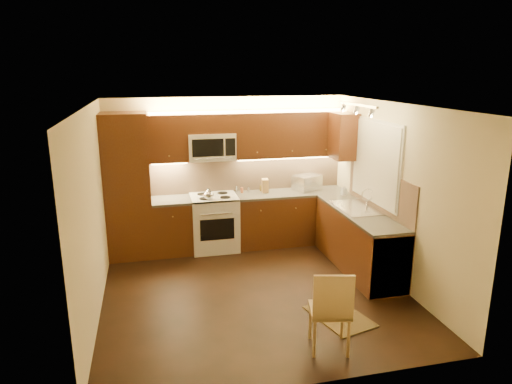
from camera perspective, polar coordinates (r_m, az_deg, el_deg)
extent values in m
cube|color=black|center=(6.43, -0.18, -12.17)|extent=(4.00, 4.00, 0.01)
cube|color=beige|center=(5.74, -0.20, 10.66)|extent=(4.00, 4.00, 0.01)
cube|color=beige|center=(7.86, -3.49, 2.58)|extent=(4.00, 0.01, 2.50)
cube|color=beige|center=(4.15, 6.15, -8.95)|extent=(4.00, 0.01, 2.50)
cube|color=beige|center=(5.86, -19.62, -2.58)|extent=(0.01, 4.00, 2.50)
cube|color=beige|center=(6.69, 16.75, -0.24)|extent=(0.01, 4.00, 2.50)
cube|color=#441B0E|center=(7.50, -15.60, 0.65)|extent=(0.70, 0.60, 2.30)
cube|color=#441B0E|center=(7.70, -10.31, -4.27)|extent=(0.62, 0.60, 0.86)
cube|color=#353430|center=(7.56, -10.47, -1.04)|extent=(0.62, 0.60, 0.04)
cube|color=#441B0E|center=(8.04, 4.30, -3.23)|extent=(1.92, 0.60, 0.86)
cube|color=#353430|center=(7.91, 4.37, -0.13)|extent=(1.92, 0.60, 0.04)
cube|color=#441B0E|center=(7.13, 12.56, -5.94)|extent=(0.60, 2.00, 0.86)
cube|color=#353430|center=(6.99, 12.77, -2.49)|extent=(0.60, 2.00, 0.04)
cube|color=silver|center=(6.56, 15.21, -8.01)|extent=(0.58, 0.60, 0.84)
cube|color=#A38063|center=(7.93, -0.98, 2.34)|extent=(3.30, 0.02, 0.60)
cube|color=#A38063|center=(7.03, 15.04, 0.18)|extent=(0.02, 2.00, 0.60)
cube|color=#441B0E|center=(7.48, -10.88, 6.57)|extent=(0.62, 0.35, 0.75)
cube|color=#441B0E|center=(7.83, 4.23, 7.15)|extent=(1.92, 0.35, 0.75)
cube|color=#441B0E|center=(7.51, -5.64, 8.49)|extent=(0.76, 0.35, 0.31)
cube|color=#441B0E|center=(7.71, 10.80, 6.82)|extent=(0.35, 0.50, 0.75)
cube|color=silver|center=(7.07, 14.66, 3.62)|extent=(0.03, 1.44, 1.24)
cube|color=silver|center=(7.06, 14.51, 3.61)|extent=(0.02, 1.36, 1.16)
cube|color=silver|center=(6.63, 12.37, 10.55)|extent=(0.04, 1.20, 0.03)
cube|color=silver|center=(8.04, 6.32, 1.17)|extent=(0.53, 0.47, 0.26)
cube|color=#A4874A|center=(7.84, 1.13, 0.79)|extent=(0.12, 0.18, 0.23)
cylinder|color=silver|center=(7.90, -2.39, 0.41)|extent=(0.05, 0.05, 0.10)
cylinder|color=brown|center=(7.93, 0.60, 0.49)|extent=(0.04, 0.04, 0.10)
cylinder|color=silver|center=(7.88, -0.93, 0.32)|extent=(0.06, 0.06, 0.08)
cylinder|color=#A45731|center=(7.81, -1.76, 0.22)|extent=(0.06, 0.06, 0.09)
imported|color=silver|center=(7.82, 10.84, 0.27)|extent=(0.08, 0.09, 0.17)
cube|color=black|center=(5.91, 10.30, -14.91)|extent=(0.74, 0.93, 0.01)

